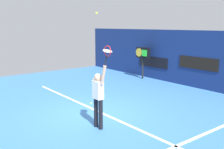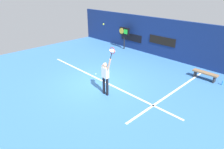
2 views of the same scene
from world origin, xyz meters
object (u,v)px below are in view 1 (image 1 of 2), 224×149
(tennis_racket, at_px, (107,52))
(tennis_ball, at_px, (97,13))
(spare_ball, at_px, (91,103))
(scoreboard_clock, at_px, (143,54))
(tennis_player, at_px, (98,96))

(tennis_racket, bearing_deg, tennis_ball, 172.77)
(spare_ball, bearing_deg, tennis_racket, -23.62)
(spare_ball, bearing_deg, tennis_ball, -28.06)
(tennis_racket, distance_m, tennis_ball, 1.24)
(scoreboard_clock, height_order, spare_ball, scoreboard_clock)
(scoreboard_clock, relative_size, spare_ball, 26.86)
(tennis_player, distance_m, tennis_ball, 2.43)
(tennis_ball, bearing_deg, tennis_racket, -7.23)
(tennis_player, height_order, tennis_racket, tennis_racket)
(tennis_player, distance_m, spare_ball, 2.64)
(tennis_racket, xyz_separation_m, spare_ball, (-2.63, 1.15, -2.33))
(tennis_racket, relative_size, scoreboard_clock, 0.34)
(scoreboard_clock, bearing_deg, spare_ball, -65.06)
(tennis_player, xyz_separation_m, tennis_racket, (0.47, -0.00, 1.35))
(spare_ball, bearing_deg, tennis_player, -27.92)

